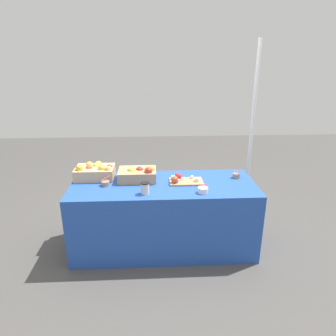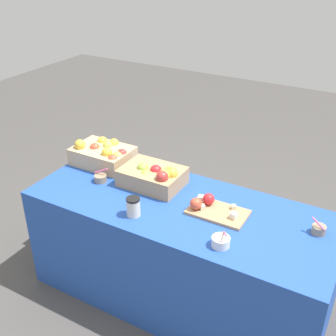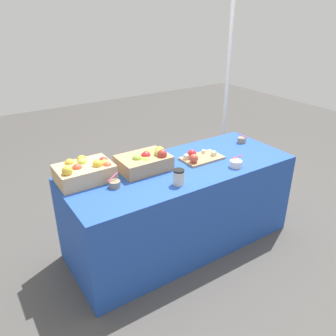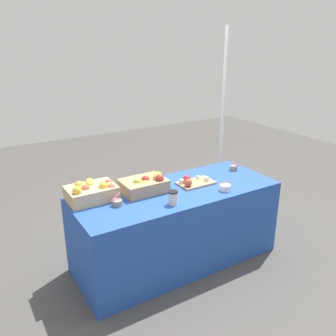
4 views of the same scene
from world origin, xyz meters
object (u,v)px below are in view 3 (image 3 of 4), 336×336
Objects in this scene: apple_crate_middle at (145,161)px; coffee_cup at (179,177)px; cutting_board_front at (199,157)px; sample_bowl_far at (242,140)px; tent_pole at (227,90)px; sample_bowl_mid at (236,164)px; sample_bowl_near at (115,184)px; apple_crate_left at (85,171)px.

apple_crate_middle is 3.41× the size of coffee_cup.
cutting_board_front is at bearing 33.77° from coffee_cup.
tent_pole reaches higher than sample_bowl_far.
sample_bowl_mid reaches higher than cutting_board_front.
sample_bowl_near is at bearing -174.28° from sample_bowl_far.
cutting_board_front is 0.16× the size of tent_pole.
tent_pole is at bearing 52.39° from sample_bowl_mid.
sample_bowl_near is 0.99m from sample_bowl_mid.
sample_bowl_far is at bearing -118.26° from tent_pole.
sample_bowl_near is (-0.79, -0.04, -0.00)m from cutting_board_front.
apple_crate_left is 0.69m from coffee_cup.
apple_crate_left is 0.26m from sample_bowl_near.
coffee_cup is at bearing -38.64° from apple_crate_left.
apple_crate_left is 1.52m from sample_bowl_far.
sample_bowl_mid is 0.56m from sample_bowl_far.
cutting_board_front is at bearing 2.89° from sample_bowl_near.
sample_bowl_mid is at bearing -139.12° from sample_bowl_far.
sample_bowl_far is at bearing -2.89° from apple_crate_left.
apple_crate_left reaches higher than cutting_board_front.
sample_bowl_near is 0.46m from coffee_cup.
apple_crate_left reaches higher than sample_bowl_near.
apple_crate_middle is 0.36m from sample_bowl_near.
sample_bowl_near is 1.89m from tent_pole.
apple_crate_left is 1.93m from tent_pole.
apple_crate_middle is at bearing 150.10° from sample_bowl_mid.
cutting_board_front is 0.60m from sample_bowl_far.
apple_crate_left is 4.26× the size of sample_bowl_far.
apple_crate_left is 0.94m from cutting_board_front.
apple_crate_middle is 3.80× the size of sample_bowl_mid.
sample_bowl_near is 0.94× the size of sample_bowl_mid.
apple_crate_middle is 0.18× the size of tent_pole.
apple_crate_left is 3.91× the size of sample_bowl_mid.
coffee_cup reaches higher than sample_bowl_far.
sample_bowl_far is at bearing 20.02° from coffee_cup.
sample_bowl_mid is (1.09, -0.44, -0.05)m from apple_crate_left.
cutting_board_front is 0.32m from sample_bowl_mid.
apple_crate_left is at bearing 121.97° from sample_bowl_near.
apple_crate_middle reaches higher than sample_bowl_mid.
sample_bowl_far is 0.76m from tent_pole.
cutting_board_front is (0.46, -0.10, -0.04)m from apple_crate_middle.
apple_crate_left is 1.18m from sample_bowl_mid.
apple_crate_middle is (0.46, -0.08, -0.01)m from apple_crate_left.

